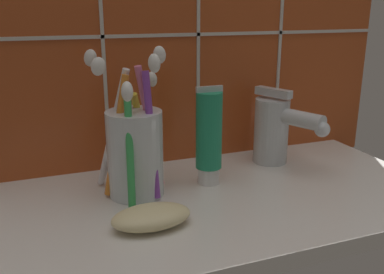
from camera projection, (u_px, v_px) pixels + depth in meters
sink_counter at (228, 201)px, 55.97cm from camera, size 56.60×30.01×2.00cm
toothbrush_cup at (135, 148)px, 53.96cm from camera, size 10.80×14.17×18.87cm
toothpaste_tube at (209, 136)px, 57.27cm from camera, size 3.69×3.52×13.49cm
sink_faucet at (276, 128)px, 65.08cm from camera, size 6.96×12.10×11.62cm
soap_bar at (151, 217)px, 47.01cm from camera, size 8.91×5.28×2.36cm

